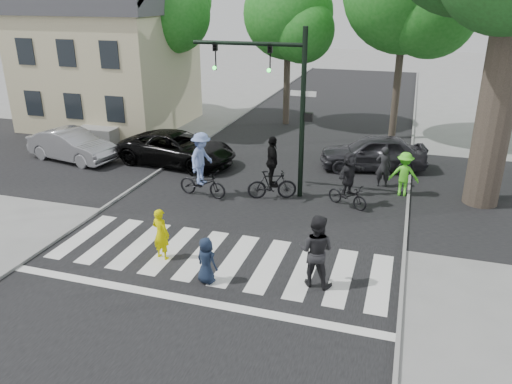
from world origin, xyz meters
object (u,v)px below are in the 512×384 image
Objects in this scene: pedestrian_woman at (161,234)px; pedestrian_child at (206,261)px; traffic_signal at (279,89)px; cyclist_left at (202,169)px; cyclist_right at (349,183)px; cyclist_mid at (272,174)px; car_silver at (72,145)px; car_suv at (178,148)px; car_grey at (373,152)px; pedestrian_adult at (316,251)px.

pedestrian_woman is 1.88m from pedestrian_child.
traffic_signal is at bearing -93.48° from pedestrian_woman.
cyclist_left is 5.27m from cyclist_right.
pedestrian_woman is 0.65× the size of cyclist_mid.
pedestrian_woman is at bearing -119.99° from car_silver.
cyclist_mid is at bearing -110.76° from car_suv.
car_grey is at bearing -87.61° from pedestrian_child.
cyclist_right is at bearing -85.00° from pedestrian_adult.
car_silver is at bearing -26.29° from pedestrian_woman.
traffic_signal is at bearing -86.04° from car_silver.
car_suv is (-5.07, 2.08, -3.19)m from traffic_signal.
cyclist_left reaches higher than car_grey.
cyclist_right is 0.39× the size of car_suv.
car_grey is at bearing 51.67° from traffic_signal.
car_grey reaches higher than car_silver.
cyclist_right is at bearing -86.56° from car_silver.
traffic_signal reaches higher than car_silver.
cyclist_mid is 0.55× the size of car_silver.
pedestrian_woman is 0.34× the size of car_grey.
car_silver is at bearing -90.33° from car_grey.
cyclist_left is 0.57× the size of car_silver.
car_suv is at bearing -68.44° from car_silver.
cyclist_left reaches higher than cyclist_right.
pedestrian_child is 12.35m from car_silver.
pedestrian_adult is at bearing -108.56° from car_silver.
traffic_signal reaches higher than car_suv.
cyclist_mid is (2.50, 0.55, -0.09)m from cyclist_left.
cyclist_mid reaches higher than pedestrian_adult.
cyclist_mid is at bearing -178.53° from cyclist_right.
pedestrian_adult reaches higher than car_grey.
car_silver is at bearing 170.19° from cyclist_mid.
cyclist_left is at bearing -61.12° from car_grey.
cyclist_mid is 5.62m from car_suv.
car_suv is at bearing 128.43° from cyclist_left.
cyclist_mid is 0.45× the size of car_suv.
car_grey is at bearing 83.98° from cyclist_right.
car_suv is 8.38m from car_grey.
car_grey is (3.11, 3.93, -3.15)m from traffic_signal.
cyclist_mid is at bearing -70.93° from pedestrian_child.
car_silver is at bearing 173.15° from traffic_signal.
cyclist_left is 7.57m from car_grey.
cyclist_left is at bearing -46.27° from pedestrian_child.
car_silver is (-9.74, 1.68, -0.26)m from cyclist_mid.
cyclist_left reaches higher than car_suv.
car_grey reaches higher than car_suv.
cyclist_left is at bearing -157.82° from traffic_signal.
car_suv is at bearing -39.69° from pedestrian_adult.
traffic_signal reaches higher than cyclist_mid.
pedestrian_woman is at bearing -108.76° from cyclist_mid.
car_suv is at bearing 157.67° from traffic_signal.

